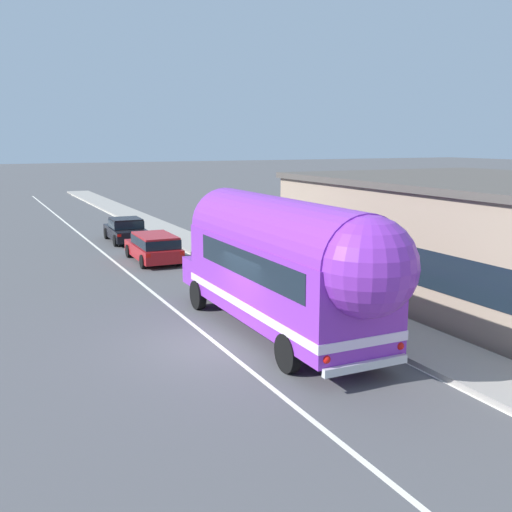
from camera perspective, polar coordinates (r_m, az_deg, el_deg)
name	(u,v)px	position (r m, az deg, el deg)	size (l,w,h in m)	color
ground_plane	(219,345)	(17.25, -3.57, -8.49)	(300.00, 300.00, 0.00)	#4C4C4F
lane_markings	(159,263)	(28.80, -9.22, -0.70)	(4.07, 80.00, 0.01)	silver
sidewalk_slab	(239,264)	(28.05, -1.61, -0.72)	(2.33, 90.00, 0.15)	gray
painted_bus	(286,262)	(17.16, 2.88, -0.60)	(2.63, 10.96, 4.12)	purple
car_lead	(154,246)	(29.03, -9.67, 0.95)	(2.01, 4.41, 1.37)	#A5191E
car_second	(126,229)	(35.30, -12.28, 2.51)	(2.05, 4.33, 1.37)	black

